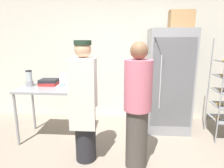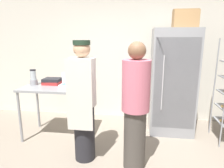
% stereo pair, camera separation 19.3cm
% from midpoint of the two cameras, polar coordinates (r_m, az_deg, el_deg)
% --- Properties ---
extents(back_wall, '(6.40, 0.12, 2.88)m').
position_cam_midpoint_polar(back_wall, '(4.38, 6.19, 8.89)').
color(back_wall, silver).
rests_on(back_wall, ground_plane).
extents(refrigerator, '(0.78, 0.78, 1.92)m').
position_cam_midpoint_polar(refrigerator, '(3.91, 18.14, 0.68)').
color(refrigerator, gray).
rests_on(refrigerator, ground_plane).
extents(prep_counter, '(1.09, 0.69, 0.93)m').
position_cam_midpoint_polar(prep_counter, '(3.61, -14.63, -2.43)').
color(prep_counter, gray).
rests_on(prep_counter, ground_plane).
extents(donut_box, '(0.28, 0.20, 0.24)m').
position_cam_midpoint_polar(donut_box, '(3.46, -10.84, -0.23)').
color(donut_box, white).
rests_on(donut_box, prep_counter).
extents(blender_pitcher, '(0.13, 0.13, 0.28)m').
position_cam_midpoint_polar(blender_pitcher, '(3.80, -20.19, 1.59)').
color(blender_pitcher, '#99999E').
rests_on(blender_pitcher, prep_counter).
extents(binder_stack, '(0.31, 0.26, 0.11)m').
position_cam_midpoint_polar(binder_stack, '(3.76, -15.30, 0.75)').
color(binder_stack, '#B72D2D').
rests_on(binder_stack, prep_counter).
extents(cardboard_storage_box, '(0.41, 0.27, 0.30)m').
position_cam_midpoint_polar(cardboard_storage_box, '(3.77, 21.64, 16.91)').
color(cardboard_storage_box, '#A87F51').
rests_on(cardboard_storage_box, refrigerator).
extents(person_baker, '(0.36, 0.38, 1.72)m').
position_cam_midpoint_polar(person_baker, '(2.81, -6.24, -4.75)').
color(person_baker, '#232328').
rests_on(person_baker, ground_plane).
extents(person_customer, '(0.36, 0.36, 1.71)m').
position_cam_midpoint_polar(person_customer, '(2.64, 8.81, -6.53)').
color(person_customer, '#47423D').
rests_on(person_customer, ground_plane).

